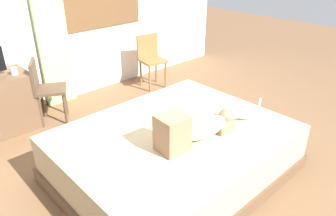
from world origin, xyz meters
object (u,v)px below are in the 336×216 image
(person_lying, at_px, (195,128))
(chair_by_desk, at_px, (44,87))
(cup, at_px, (14,71))
(cat, at_px, (246,113))
(bed, at_px, (174,153))
(chair_spare, at_px, (151,57))

(person_lying, relative_size, chair_by_desk, 1.09)
(person_lying, distance_m, cup, 2.40)
(person_lying, bearing_deg, cat, -8.21)
(person_lying, distance_m, cat, 0.68)
(bed, height_order, chair_spare, chair_spare)
(person_lying, xyz_separation_m, cat, (0.67, -0.10, -0.05))
(chair_by_desk, height_order, chair_spare, same)
(cup, bearing_deg, person_lying, -70.10)
(bed, bearing_deg, chair_spare, 55.46)
(person_lying, distance_m, chair_by_desk, 2.26)
(person_lying, xyz_separation_m, cup, (-0.82, 2.26, 0.16))
(person_lying, bearing_deg, cup, 109.90)
(bed, distance_m, cup, 2.23)
(cup, relative_size, chair_spare, 0.10)
(person_lying, xyz_separation_m, chair_by_desk, (-0.51, 2.19, -0.12))
(cup, bearing_deg, cat, -57.66)
(bed, bearing_deg, person_lying, -77.18)
(chair_spare, bearing_deg, bed, -124.54)
(cup, distance_m, chair_spare, 2.15)
(bed, xyz_separation_m, cat, (0.72, -0.33, 0.33))
(cat, bearing_deg, person_lying, 171.79)
(chair_spare, bearing_deg, person_lying, -120.71)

